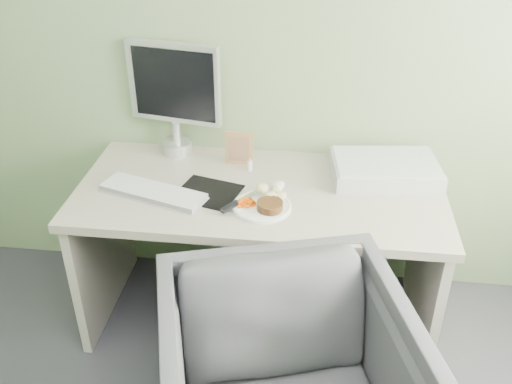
# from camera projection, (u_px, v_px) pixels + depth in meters

# --- Properties ---
(wall_back) EXTENTS (3.50, 0.00, 3.50)m
(wall_back) POSITION_uv_depth(u_px,v_px,m) (270.00, 23.00, 2.47)
(wall_back) COLOR #69825B
(wall_back) RESTS_ON floor
(desk) EXTENTS (1.60, 0.75, 0.73)m
(desk) POSITION_uv_depth(u_px,v_px,m) (260.00, 224.00, 2.57)
(desk) COLOR #B2A495
(desk) RESTS_ON floor
(plate) EXTENTS (0.24, 0.24, 0.01)m
(plate) POSITION_uv_depth(u_px,v_px,m) (262.00, 207.00, 2.35)
(plate) COLOR white
(plate) RESTS_ON desk
(steak) EXTENTS (0.11, 0.11, 0.03)m
(steak) POSITION_uv_depth(u_px,v_px,m) (270.00, 206.00, 2.31)
(steak) COLOR black
(steak) RESTS_ON plate
(potato_pile) EXTENTS (0.13, 0.11, 0.06)m
(potato_pile) POSITION_uv_depth(u_px,v_px,m) (271.00, 193.00, 2.37)
(potato_pile) COLOR tan
(potato_pile) RESTS_ON plate
(carrot_heap) EXTENTS (0.06, 0.06, 0.04)m
(carrot_heap) POSITION_uv_depth(u_px,v_px,m) (247.00, 201.00, 2.34)
(carrot_heap) COLOR #FF5A05
(carrot_heap) RESTS_ON plate
(steak_knife) EXTENTS (0.15, 0.21, 0.02)m
(steak_knife) POSITION_uv_depth(u_px,v_px,m) (236.00, 203.00, 2.34)
(steak_knife) COLOR silver
(steak_knife) RESTS_ON plate
(mousepad) EXTENTS (0.31, 0.28, 0.00)m
(mousepad) POSITION_uv_depth(u_px,v_px,m) (208.00, 192.00, 2.45)
(mousepad) COLOR black
(mousepad) RESTS_ON desk
(keyboard) EXTENTS (0.48, 0.27, 0.02)m
(keyboard) POSITION_uv_depth(u_px,v_px,m) (153.00, 192.00, 2.43)
(keyboard) COLOR white
(keyboard) RESTS_ON desk
(computer_mouse) EXTENTS (0.08, 0.11, 0.03)m
(computer_mouse) POSITION_uv_depth(u_px,v_px,m) (277.00, 187.00, 2.46)
(computer_mouse) COLOR white
(computer_mouse) RESTS_ON desk
(photo_frame) EXTENTS (0.13, 0.02, 0.16)m
(photo_frame) POSITION_uv_depth(u_px,v_px,m) (239.00, 148.00, 2.64)
(photo_frame) COLOR #987647
(photo_frame) RESTS_ON desk
(eyedrop_bottle) EXTENTS (0.02, 0.02, 0.06)m
(eyedrop_bottle) POSITION_uv_depth(u_px,v_px,m) (250.00, 165.00, 2.61)
(eyedrop_bottle) COLOR white
(eyedrop_bottle) RESTS_ON desk
(scanner) EXTENTS (0.50, 0.36, 0.07)m
(scanner) POSITION_uv_depth(u_px,v_px,m) (385.00, 170.00, 2.55)
(scanner) COLOR silver
(scanner) RESTS_ON desk
(monitor) EXTENTS (0.45, 0.15, 0.54)m
(monitor) POSITION_uv_depth(u_px,v_px,m) (174.00, 93.00, 2.63)
(monitor) COLOR silver
(monitor) RESTS_ON desk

